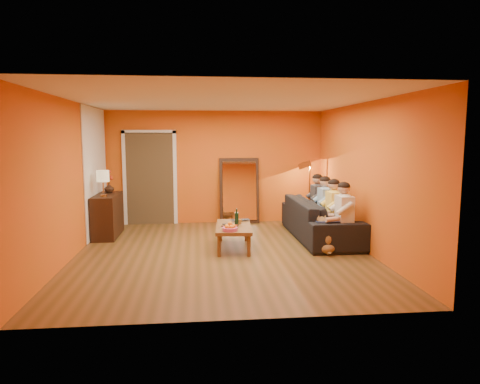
{
  "coord_description": "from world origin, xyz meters",
  "views": [
    {
      "loc": [
        -0.43,
        -7.2,
        1.98
      ],
      "look_at": [
        0.35,
        0.5,
        1.0
      ],
      "focal_mm": 32.0,
      "sensor_mm": 36.0,
      "label": 1
    }
  ],
  "objects": [
    {
      "name": "book_mid",
      "position": [
        0.04,
        0.12,
        0.45
      ],
      "size": [
        0.29,
        0.33,
        0.02
      ],
      "primitive_type": "imported",
      "rotation": [
        0.0,
        0.0,
        -0.45
      ],
      "color": "#A72C13",
      "rests_on": "book_lower"
    },
    {
      "name": "table_lamp",
      "position": [
        -2.24,
        1.25,
        1.1
      ],
      "size": [
        0.24,
        0.24,
        0.51
      ],
      "primitive_type": null,
      "color": "beige",
      "rests_on": "sideboard"
    },
    {
      "name": "sofa",
      "position": [
        2.0,
        0.95,
        0.38
      ],
      "size": [
        2.62,
        1.02,
        0.77
      ],
      "primitive_type": "imported",
      "rotation": [
        0.0,
        0.0,
        1.57
      ],
      "color": "black",
      "rests_on": "floor"
    },
    {
      "name": "white_accent",
      "position": [
        -2.48,
        1.75,
        1.3
      ],
      "size": [
        0.02,
        1.9,
        2.58
      ],
      "primitive_type": "cube",
      "color": "white",
      "rests_on": "wall_left"
    },
    {
      "name": "book_lower",
      "position": [
        0.03,
        0.11,
        0.43
      ],
      "size": [
        0.25,
        0.27,
        0.02
      ],
      "primitive_type": "imported",
      "rotation": [
        0.0,
        0.0,
        0.46
      ],
      "color": "#311C10",
      "rests_on": "coffee_table"
    },
    {
      "name": "coffee_table",
      "position": [
        0.21,
        0.31,
        0.21
      ],
      "size": [
        0.71,
        1.26,
        0.42
      ],
      "primitive_type": null,
      "rotation": [
        0.0,
        0.0,
        -0.07
      ],
      "color": "brown",
      "rests_on": "floor"
    },
    {
      "name": "room_shell",
      "position": [
        0.0,
        0.37,
        1.3
      ],
      "size": [
        5.0,
        5.5,
        2.6
      ],
      "color": "brown",
      "rests_on": "ground"
    },
    {
      "name": "person_far_right",
      "position": [
        2.13,
        1.6,
        0.61
      ],
      "size": [
        0.7,
        0.44,
        1.22
      ],
      "primitive_type": null,
      "color": "#323237",
      "rests_on": "sofa"
    },
    {
      "name": "book_upper",
      "position": [
        0.03,
        0.1,
        0.47
      ],
      "size": [
        0.22,
        0.25,
        0.02
      ],
      "primitive_type": "imported",
      "rotation": [
        0.0,
        0.0,
        0.38
      ],
      "color": "black",
      "rests_on": "book_mid"
    },
    {
      "name": "mirror_glass",
      "position": [
        0.55,
        2.59,
        0.76
      ],
      "size": [
        0.78,
        0.21,
        1.35
      ],
      "primitive_type": "cube",
      "rotation": [
        -0.14,
        0.0,
        0.0
      ],
      "color": "white",
      "rests_on": "mirror_frame"
    },
    {
      "name": "door_jamb_left",
      "position": [
        -2.07,
        2.71,
        1.05
      ],
      "size": [
        0.08,
        0.06,
        2.2
      ],
      "primitive_type": "cube",
      "color": "white",
      "rests_on": "wall_back"
    },
    {
      "name": "fruit_bowl",
      "position": [
        0.11,
        -0.14,
        0.5
      ],
      "size": [
        0.26,
        0.26,
        0.16
      ],
      "primitive_type": null,
      "color": "#CE487A",
      "rests_on": "coffee_table"
    },
    {
      "name": "sideboard",
      "position": [
        -2.24,
        1.55,
        0.42
      ],
      "size": [
        0.44,
        1.18,
        0.85
      ],
      "primitive_type": "cube",
      "color": "#311C10",
      "rests_on": "floor"
    },
    {
      "name": "laptop",
      "position": [
        0.39,
        0.66,
        0.43
      ],
      "size": [
        0.4,
        0.3,
        0.03
      ],
      "primitive_type": "imported",
      "rotation": [
        0.0,
        0.0,
        0.23
      ],
      "color": "black",
      "rests_on": "coffee_table"
    },
    {
      "name": "person_mid_left",
      "position": [
        2.13,
        0.5,
        0.61
      ],
      "size": [
        0.7,
        0.44,
        1.22
      ],
      "primitive_type": null,
      "color": "#F1CF50",
      "rests_on": "sofa"
    },
    {
      "name": "mirror_frame",
      "position": [
        0.55,
        2.63,
        0.76
      ],
      "size": [
        0.92,
        0.27,
        1.51
      ],
      "primitive_type": "cube",
      "rotation": [
        -0.14,
        0.0,
        0.0
      ],
      "color": "#311C10",
      "rests_on": "floor"
    },
    {
      "name": "doorway_recess",
      "position": [
        -1.5,
        2.83,
        1.05
      ],
      "size": [
        1.06,
        0.3,
        2.1
      ],
      "primitive_type": "cube",
      "color": "#3F2D19",
      "rests_on": "floor"
    },
    {
      "name": "wine_bottle",
      "position": [
        0.26,
        0.26,
        0.58
      ],
      "size": [
        0.07,
        0.07,
        0.31
      ],
      "primitive_type": "cylinder",
      "color": "black",
      "rests_on": "coffee_table"
    },
    {
      "name": "person_mid_right",
      "position": [
        2.13,
        1.05,
        0.61
      ],
      "size": [
        0.7,
        0.44,
        1.22
      ],
      "primitive_type": null,
      "color": "#89B0D4",
      "rests_on": "sofa"
    },
    {
      "name": "flowers",
      "position": [
        -2.24,
        1.8,
        1.21
      ],
      "size": [
        0.17,
        0.17,
        0.48
      ],
      "primitive_type": null,
      "color": "#A72C13",
      "rests_on": "vase"
    },
    {
      "name": "person_far_left",
      "position": [
        2.13,
        -0.05,
        0.61
      ],
      "size": [
        0.7,
        0.44,
        1.22
      ],
      "primitive_type": null,
      "color": "beige",
      "rests_on": "sofa"
    },
    {
      "name": "vase",
      "position": [
        -2.24,
        1.8,
        0.95
      ],
      "size": [
        0.2,
        0.2,
        0.2
      ],
      "primitive_type": "imported",
      "color": "#311C10",
      "rests_on": "sideboard"
    },
    {
      "name": "door_header",
      "position": [
        -1.5,
        2.71,
        2.12
      ],
      "size": [
        1.22,
        0.06,
        0.08
      ],
      "primitive_type": "cube",
      "color": "white",
      "rests_on": "wall_back"
    },
    {
      "name": "tumbler",
      "position": [
        0.33,
        0.43,
        0.46
      ],
      "size": [
        0.11,
        0.11,
        0.09
      ],
      "primitive_type": "imported",
      "rotation": [
        0.0,
        0.0,
        0.2
      ],
      "color": "#B27F3F",
      "rests_on": "coffee_table"
    },
    {
      "name": "door_jamb_right",
      "position": [
        -0.93,
        2.71,
        1.05
      ],
      "size": [
        0.08,
        0.06,
        2.2
      ],
      "primitive_type": "cube",
      "color": "white",
      "rests_on": "wall_back"
    },
    {
      "name": "dog",
      "position": [
        1.76,
        -0.15,
        0.32
      ],
      "size": [
        0.41,
        0.58,
        0.65
      ],
      "primitive_type": null,
      "rotation": [
        0.0,
        0.0,
        -0.11
      ],
      "color": "olive",
      "rests_on": "floor"
    },
    {
      "name": "floor_lamp",
      "position": [
        2.1,
        2.18,
        0.72
      ],
      "size": [
        0.35,
        0.31,
        1.44
      ],
      "primitive_type": null,
      "rotation": [
        0.0,
        0.0,
        -0.26
      ],
      "color": "#B07433",
      "rests_on": "floor"
    }
  ]
}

